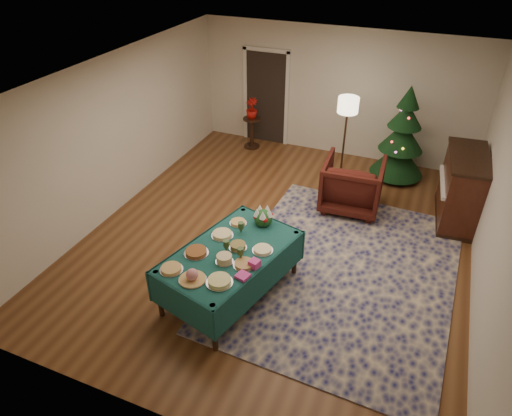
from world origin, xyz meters
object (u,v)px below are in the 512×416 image
at_px(potted_plant, 252,113).
at_px(christmas_tree, 402,138).
at_px(gift_box, 254,264).
at_px(piano, 461,189).
at_px(buffet_table, 230,260).
at_px(armchair, 352,182).
at_px(side_table, 252,133).
at_px(floor_lamp, 348,110).

distance_m(potted_plant, christmas_tree, 3.26).
height_order(gift_box, piano, piano).
bearing_deg(christmas_tree, potted_plant, 177.13).
xyz_separation_m(buffet_table, piano, (2.84, 3.21, -0.01)).
xyz_separation_m(armchair, potted_plant, (-2.65, 1.66, 0.30)).
distance_m(gift_box, piano, 4.16).
xyz_separation_m(buffet_table, gift_box, (0.43, -0.18, 0.20)).
xyz_separation_m(side_table, christmas_tree, (3.26, -0.16, 0.51)).
distance_m(buffet_table, gift_box, 0.51).
bearing_deg(potted_plant, side_table, -63.43).
relative_size(armchair, christmas_tree, 0.55).
height_order(side_table, christmas_tree, christmas_tree).
relative_size(gift_box, christmas_tree, 0.06).
distance_m(side_table, potted_plant, 0.49).
height_order(floor_lamp, side_table, floor_lamp).
bearing_deg(armchair, side_table, -35.56).
relative_size(side_table, christmas_tree, 0.37).
bearing_deg(christmas_tree, armchair, -112.13).
bearing_deg(gift_box, armchair, 78.40).
distance_m(side_table, piano, 4.64).
relative_size(buffet_table, piano, 1.49).
distance_m(buffet_table, piano, 4.29).
height_order(floor_lamp, potted_plant, floor_lamp).
xyz_separation_m(side_table, piano, (4.44, -1.32, 0.26)).
xyz_separation_m(buffet_table, potted_plant, (-1.59, 4.53, 0.21)).
relative_size(potted_plant, christmas_tree, 0.24).
height_order(armchair, floor_lamp, floor_lamp).
bearing_deg(floor_lamp, potted_plant, 167.41).
height_order(gift_box, floor_lamp, floor_lamp).
xyz_separation_m(buffet_table, side_table, (-1.59, 4.53, -0.27)).
bearing_deg(potted_plant, armchair, -32.04).
bearing_deg(floor_lamp, side_table, 167.41).
relative_size(buffet_table, potted_plant, 4.86).
height_order(buffet_table, potted_plant, potted_plant).
height_order(christmas_tree, piano, christmas_tree).
bearing_deg(armchair, potted_plant, -35.56).
bearing_deg(christmas_tree, side_table, 177.13).
distance_m(gift_box, christmas_tree, 4.70).
bearing_deg(potted_plant, christmas_tree, -2.87).
distance_m(buffet_table, armchair, 3.06).
xyz_separation_m(gift_box, floor_lamp, (0.17, 4.21, 0.57)).
distance_m(buffet_table, side_table, 4.81).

